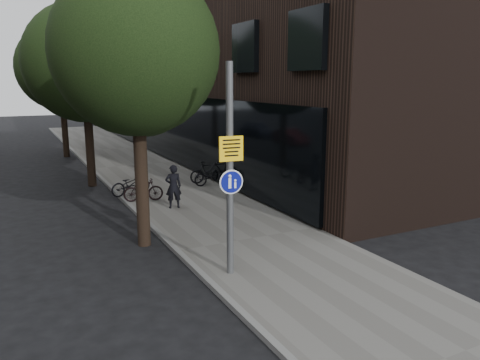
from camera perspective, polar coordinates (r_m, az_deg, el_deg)
ground at (r=10.87m, az=8.88°, el=-12.95°), size 120.00×120.00×0.00m
sidewalk at (r=19.48m, az=-7.79°, el=-1.44°), size 4.50×60.00×0.12m
curb_edge at (r=18.90m, az=-14.25°, el=-2.11°), size 0.15×60.00×0.13m
building_right_dark_brick at (r=33.50m, az=-1.22°, el=19.66°), size 12.00×40.00×18.00m
street_tree_near at (r=13.03m, az=-12.39°, el=14.16°), size 4.40×4.40×7.50m
street_tree_mid at (r=21.36m, az=-18.30°, el=12.93°), size 5.00×5.00×7.80m
street_tree_far at (r=30.28m, az=-20.97°, el=12.31°), size 5.00×5.00×7.80m
signpost at (r=10.54m, az=-1.25°, el=1.13°), size 0.56×0.16×4.85m
pedestrian at (r=16.67m, az=-8.12°, el=-0.79°), size 0.62×0.46×1.56m
parked_bike_facade_near at (r=20.23m, az=-3.39°, el=0.60°), size 1.66×0.58×0.87m
parked_bike_facade_far at (r=20.66m, az=-3.93°, el=0.99°), size 1.67×0.59×0.98m
parked_bike_curb_near at (r=18.94m, az=-13.18°, el=-0.47°), size 1.79×1.03×0.89m
parked_bike_curb_far at (r=17.86m, az=-11.71°, el=-1.17°), size 1.52×0.70×0.88m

